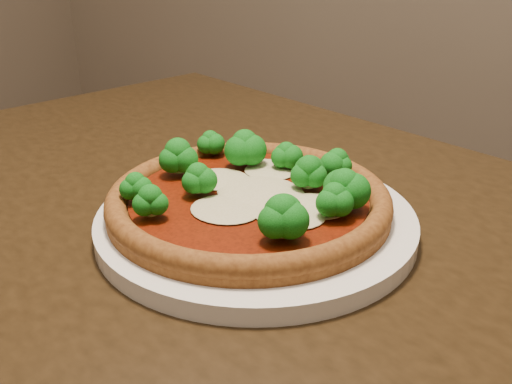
% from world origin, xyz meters
% --- Properties ---
extents(dining_table, '(1.31, 1.10, 0.75)m').
position_xyz_m(dining_table, '(0.02, 0.18, 0.64)').
color(dining_table, black).
rests_on(dining_table, floor).
extents(plate, '(0.32, 0.32, 0.02)m').
position_xyz_m(plate, '(0.06, 0.19, 0.76)').
color(plate, white).
rests_on(plate, dining_table).
extents(pizza, '(0.28, 0.28, 0.06)m').
position_xyz_m(pizza, '(0.05, 0.19, 0.78)').
color(pizza, brown).
rests_on(pizza, plate).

